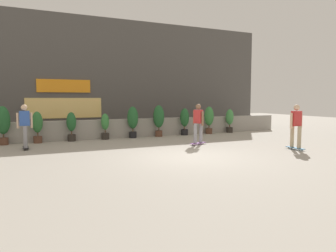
{
  "coord_description": "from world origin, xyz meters",
  "views": [
    {
      "loc": [
        -4.97,
        -9.18,
        1.92
      ],
      "look_at": [
        0.0,
        1.5,
        0.9
      ],
      "focal_mm": 34.04,
      "sensor_mm": 36.0,
      "label": 1
    }
  ],
  "objects": [
    {
      "name": "skater_mid_plaza",
      "position": [
        -4.83,
        3.95,
        0.94
      ],
      "size": [
        0.56,
        0.8,
        1.7
      ],
      "color": "black",
      "rests_on": "ground"
    },
    {
      "name": "planter_wall",
      "position": [
        0.0,
        6.0,
        0.45
      ],
      "size": [
        18.0,
        0.4,
        0.9
      ],
      "primitive_type": "cube",
      "color": "gray",
      "rests_on": "ground"
    },
    {
      "name": "skater_far_right",
      "position": [
        4.39,
        -0.44,
        0.94
      ],
      "size": [
        0.56,
        0.81,
        1.7
      ],
      "color": "#266699",
      "rests_on": "ground"
    },
    {
      "name": "potted_plant_0",
      "position": [
        -5.63,
        5.55,
        0.95
      ],
      "size": [
        0.57,
        0.57,
        1.61
      ],
      "color": "brown",
      "rests_on": "ground"
    },
    {
      "name": "potted_plant_6",
      "position": [
        2.85,
        5.55,
        0.81
      ],
      "size": [
        0.47,
        0.47,
        1.41
      ],
      "color": "black",
      "rests_on": "ground"
    },
    {
      "name": "potted_plant_7",
      "position": [
        4.35,
        5.55,
        0.86
      ],
      "size": [
        0.51,
        0.51,
        1.48
      ],
      "color": "brown",
      "rests_on": "ground"
    },
    {
      "name": "potted_plant_5",
      "position": [
        1.37,
        5.55,
        0.93
      ],
      "size": [
        0.55,
        0.55,
        1.58
      ],
      "color": "brown",
      "rests_on": "ground"
    },
    {
      "name": "skater_far_left",
      "position": [
        1.71,
        2.22,
        0.94
      ],
      "size": [
        0.82,
        0.53,
        1.7
      ],
      "color": "#72338C",
      "rests_on": "ground"
    },
    {
      "name": "building_backdrop",
      "position": [
        -0.0,
        10.0,
        3.25
      ],
      "size": [
        20.0,
        2.08,
        6.5
      ],
      "color": "#4C4947",
      "rests_on": "ground"
    },
    {
      "name": "potted_plant_2",
      "position": [
        -2.9,
        5.55,
        0.73
      ],
      "size": [
        0.42,
        0.42,
        1.31
      ],
      "color": "#2D2823",
      "rests_on": "ground"
    },
    {
      "name": "potted_plant_1",
      "position": [
        -4.32,
        5.55,
        0.77
      ],
      "size": [
        0.45,
        0.45,
        1.36
      ],
      "color": "brown",
      "rests_on": "ground"
    },
    {
      "name": "potted_plant_4",
      "position": [
        -0.01,
        5.55,
        0.89
      ],
      "size": [
        0.53,
        0.53,
        1.53
      ],
      "color": "black",
      "rests_on": "ground"
    },
    {
      "name": "potted_plant_8",
      "position": [
        5.71,
        5.55,
        0.75
      ],
      "size": [
        0.43,
        0.43,
        1.33
      ],
      "color": "#2D2823",
      "rests_on": "ground"
    },
    {
      "name": "potted_plant_3",
      "position": [
        -1.37,
        5.55,
        0.65
      ],
      "size": [
        0.38,
        0.38,
        1.22
      ],
      "color": "#2D2823",
      "rests_on": "ground"
    },
    {
      "name": "ground_plane",
      "position": [
        0.0,
        0.0,
        0.0
      ],
      "size": [
        48.0,
        48.0,
        0.0
      ],
      "primitive_type": "plane",
      "color": "#A8A093"
    }
  ]
}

